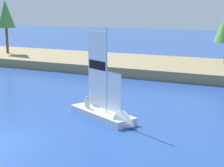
# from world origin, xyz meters

# --- Properties ---
(shore_bank) EXTENTS (80.00, 10.48, 0.88)m
(shore_bank) POSITION_xyz_m (0.00, 22.81, 0.44)
(shore_bank) COLOR #897A56
(shore_bank) RESTS_ON ground
(shoreline_tree_left) EXTENTS (2.16, 2.16, 6.39)m
(shoreline_tree_left) POSITION_xyz_m (-19.15, 21.81, 5.57)
(shoreline_tree_left) COLOR brown
(shoreline_tree_left) RESTS_ON shore_bank
(sailboat) EXTENTS (5.19, 3.39, 5.65)m
(sailboat) POSITION_xyz_m (3.26, 5.32, 0.39)
(sailboat) COLOR silver
(sailboat) RESTS_ON ground
(channel_buoy) EXTENTS (0.39, 0.39, 0.39)m
(channel_buoy) POSITION_xyz_m (-0.70, 13.84, 0.19)
(channel_buoy) COLOR #E54C19
(channel_buoy) RESTS_ON ground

